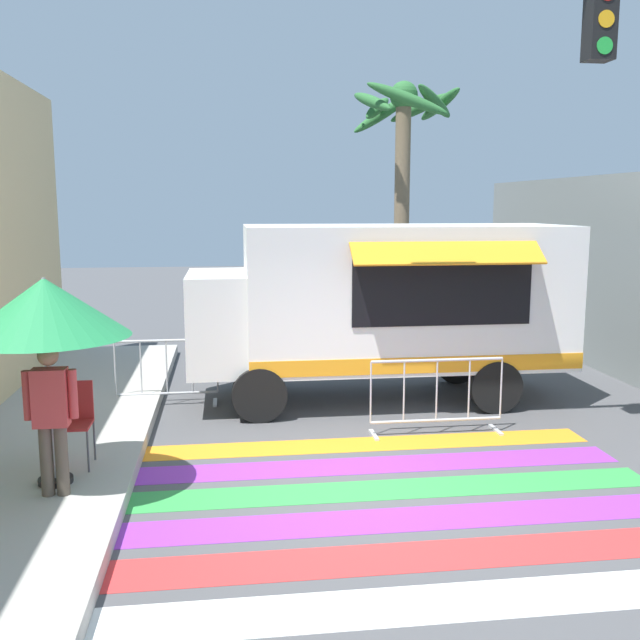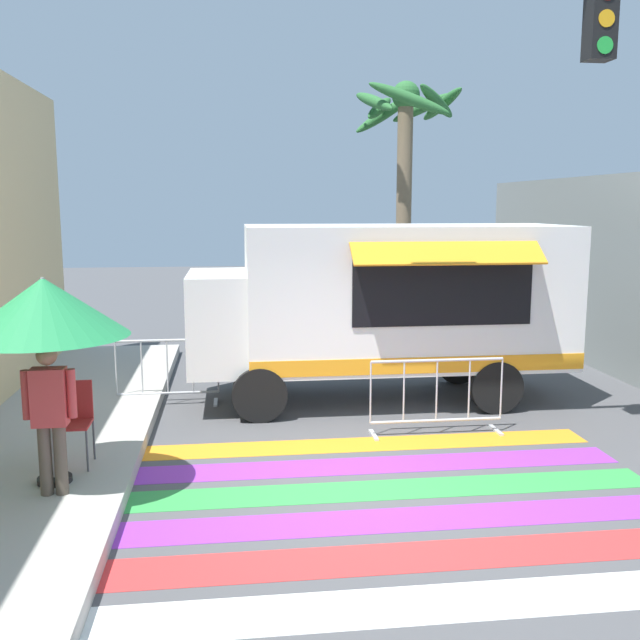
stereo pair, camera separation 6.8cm
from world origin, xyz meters
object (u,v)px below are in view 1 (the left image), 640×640
Objects in this scene: patio_umbrella at (45,308)px; food_truck at (377,301)px; vendor_person at (51,412)px; barricade_front at (437,397)px; barricade_side at (167,374)px; folding_chair at (73,415)px; palm_tree at (404,154)px.

food_truck is at bearing 39.13° from patio_umbrella.
vendor_person is 5.01m from barricade_front.
vendor_person reaches higher than barricade_side.
folding_chair is at bearing -166.97° from barricade_front.
folding_chair is 0.94m from vendor_person.
palm_tree is (5.61, 7.35, 3.45)m from folding_chair.
vendor_person is at bearing -106.64° from folding_chair.
vendor_person is (-0.02, -0.89, 0.30)m from folding_chair.
food_truck is 3.49m from barricade_side.
patio_umbrella is 1.38× the size of barricade_side.
patio_umbrella reaches higher than folding_chair.
barricade_side is (-3.31, 0.12, -1.11)m from food_truck.
food_truck reaches higher than barricade_side.
vendor_person is (-4.12, -3.75, -0.56)m from food_truck.
barricade_side is at bearing -137.73° from palm_tree.
food_truck is 5.60m from vendor_person.
food_truck reaches higher than patio_umbrella.
barricade_front is at bearing -99.44° from palm_tree.
folding_chair is 3.09m from barricade_side.
patio_umbrella is at bearing -125.81° from palm_tree.
barricade_front is 7.37m from palm_tree.
food_truck is 5.43m from patio_umbrella.
palm_tree is (5.63, 8.24, 3.15)m from vendor_person.
vendor_person is at bearing -157.00° from barricade_front.
vendor_person reaches higher than folding_chair.
food_truck reaches higher than barricade_front.
barricade_side is at bearing 75.84° from patio_umbrella.
patio_umbrella is at bearing -160.87° from barricade_front.
patio_umbrella is at bearing 95.39° from vendor_person.
vendor_person is 0.27× the size of palm_tree.
folding_chair is 0.60× the size of barricade_side.
folding_chair is at bearing -145.16° from food_truck.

